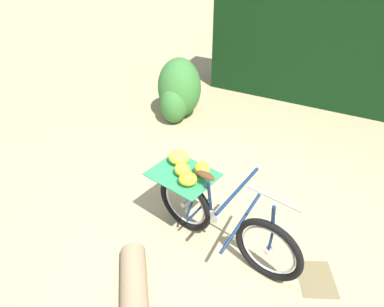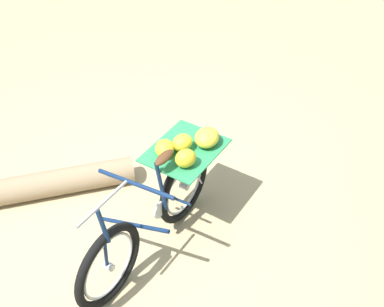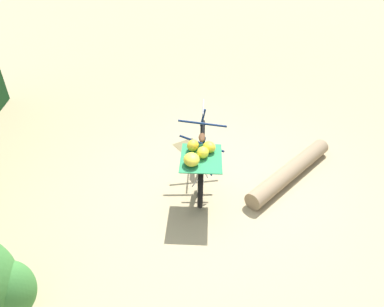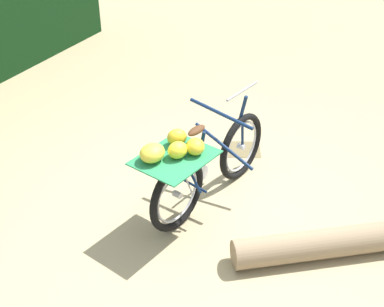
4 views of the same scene
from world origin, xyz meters
TOP-DOWN VIEW (x-y plane):
  - ground_plane at (0.00, 0.00)m, footprint 60.00×60.00m
  - bicycle at (-0.14, 0.19)m, footprint 1.29×1.61m
  - fallen_log at (1.13, -0.44)m, footprint 2.05×0.68m
  - leaf_litter_patch at (0.30, 1.25)m, footprint 0.44×0.36m

SIDE VIEW (x-z plane):
  - ground_plane at x=0.00m, z-range 0.00..0.00m
  - leaf_litter_patch at x=0.30m, z-range 0.00..0.01m
  - fallen_log at x=1.13m, z-range 0.00..0.26m
  - bicycle at x=-0.14m, z-range -0.02..1.01m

